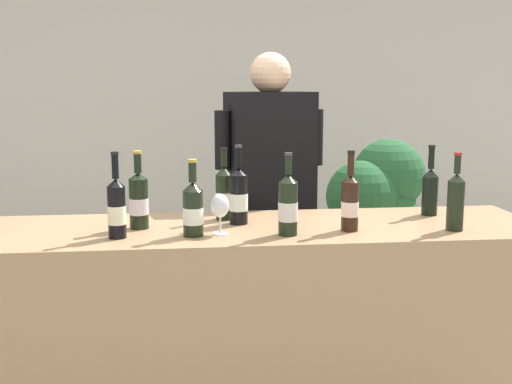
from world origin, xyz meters
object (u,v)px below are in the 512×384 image
Objects in this scene: wine_bottle_2 at (224,193)px; wine_bottle_3 at (288,205)px; wine_bottle_5 at (430,189)px; potted_shrub at (376,208)px; wine_bottle_8 at (193,209)px; wine_bottle_0 at (350,202)px; wine_bottle_1 at (239,196)px; wine_bottle_4 at (456,200)px; wine_bottle_6 at (139,200)px; wine_glass at (220,207)px; wine_bottle_7 at (117,208)px; person_server at (270,219)px.

wine_bottle_3 is (0.24, -0.34, 0.00)m from wine_bottle_2.
wine_bottle_5 reaches higher than potted_shrub.
wine_bottle_8 is (-0.15, -0.31, -0.01)m from wine_bottle_2.
wine_bottle_0 is at bearing -111.50° from potted_shrub.
wine_bottle_1 is 0.92m from wine_bottle_4.
wine_bottle_6 is at bearing 171.79° from wine_bottle_4.
potted_shrub is (1.06, 1.32, -0.28)m from wine_glass.
wine_bottle_1 is at bearing 157.30° from wine_bottle_0.
wine_bottle_6 is 1.97× the size of wine_glass.
wine_bottle_5 is (0.96, -0.01, 0.00)m from wine_bottle_2.
wine_bottle_4 is 1.39m from wine_bottle_7.
wine_bottle_0 and wine_bottle_3 have the same top height.
wine_bottle_2 is 0.30m from wine_glass.
wine_bottle_3 is (0.18, -0.24, 0.00)m from wine_bottle_1.
wine_bottle_0 reaches higher than wine_bottle_6.
wine_bottle_8 is at bearing -118.52° from person_server.
wine_glass is (-0.27, 0.04, -0.01)m from wine_bottle_3.
wine_bottle_0 is 1.45m from potted_shrub.
wine_bottle_8 is at bearing 178.71° from wine_bottle_4.
wine_bottle_3 is at bearing -169.74° from wine_bottle_0.
wine_bottle_0 is at bearing 0.51° from wine_glass.
wine_bottle_2 is at bearing 125.06° from wine_bottle_3.
wine_bottle_5 is (0.02, 0.32, -0.01)m from wine_bottle_4.
wine_bottle_1 is 1.52m from potted_shrub.
person_server reaches higher than wine_bottle_6.
wine_bottle_2 is 0.98× the size of wine_bottle_6.
wine_bottle_1 is at bearing 22.30° from wine_bottle_7.
wine_bottle_6 reaches higher than wine_bottle_5.
wine_bottle_0 reaches higher than wine_bottle_8.
wine_bottle_6 is 0.28m from wine_bottle_8.
wine_glass is at bearing -97.02° from wine_bottle_2.
wine_bottle_5 is 0.19× the size of person_server.
wine_bottle_4 is 0.19× the size of person_server.
wine_bottle_3 is 1.02× the size of wine_bottle_4.
wine_bottle_7 is at bearing -145.57° from wine_bottle_2.
wine_bottle_8 is (-0.65, -0.02, -0.01)m from wine_bottle_0.
wine_bottle_6 is at bearing -136.81° from person_server.
wine_bottle_4 is 1.09m from wine_bottle_8.
wine_bottle_4 is 1.33m from wine_bottle_6.
wine_bottle_0 is 1.04× the size of wine_bottle_2.
wine_bottle_1 is at bearing -130.59° from potted_shrub.
wine_bottle_5 is 1.34m from wine_bottle_6.
person_server is at bearing 87.40° from wine_bottle_3.
wine_bottle_0 is 0.54m from wine_glass.
wine_bottle_7 is at bearing -137.77° from potted_shrub.
wine_bottle_6 is 0.28× the size of potted_shrub.
potted_shrub is at bearing 49.41° from wine_bottle_1.
wine_bottle_5 is 1.05× the size of wine_bottle_8.
wine_bottle_0 is 0.89m from wine_bottle_6.
wine_bottle_4 is 0.32m from wine_bottle_5.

